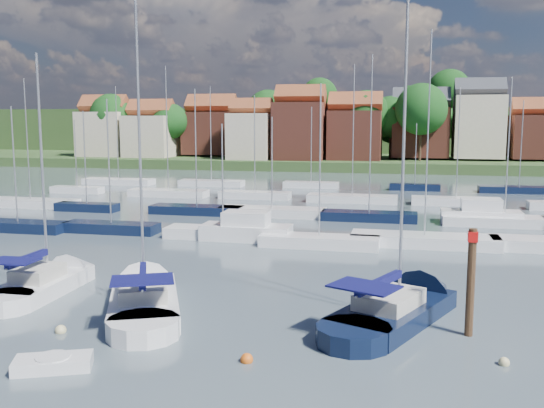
# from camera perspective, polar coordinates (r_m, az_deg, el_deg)

# --- Properties ---
(ground) EXTENTS (260.00, 260.00, 0.00)m
(ground) POSITION_cam_1_polar(r_m,az_deg,el_deg) (66.02, 6.56, -0.25)
(ground) COLOR #44535C
(ground) RESTS_ON ground
(sailboat_left) EXTENTS (2.89, 10.22, 13.89)m
(sailboat_left) POSITION_cam_1_polar(r_m,az_deg,el_deg) (36.30, -19.80, -6.85)
(sailboat_left) COLOR silver
(sailboat_left) RESTS_ON ground
(sailboat_centre) EXTENTS (7.81, 12.31, 16.36)m
(sailboat_centre) POSITION_cam_1_polar(r_m,az_deg,el_deg) (32.28, -11.91, -8.38)
(sailboat_centre) COLOR silver
(sailboat_centre) RESTS_ON ground
(sailboat_navy) EXTENTS (7.86, 12.40, 16.79)m
(sailboat_navy) POSITION_cam_1_polar(r_m,az_deg,el_deg) (30.57, 12.64, -9.33)
(sailboat_navy) COLOR black
(sailboat_navy) RESTS_ON ground
(tender) EXTENTS (3.11, 2.31, 0.61)m
(tender) POSITION_cam_1_polar(r_m,az_deg,el_deg) (24.94, -19.91, -13.93)
(tender) COLOR silver
(tender) RESTS_ON ground
(timber_piling) EXTENTS (0.40, 0.40, 6.98)m
(timber_piling) POSITION_cam_1_polar(r_m,az_deg,el_deg) (27.88, 18.12, -8.84)
(timber_piling) COLOR #4C331E
(timber_piling) RESTS_ON ground
(buoy_c) EXTENTS (0.43, 0.43, 0.43)m
(buoy_c) POSITION_cam_1_polar(r_m,az_deg,el_deg) (28.98, -13.67, -11.07)
(buoy_c) COLOR #D85914
(buoy_c) RESTS_ON ground
(buoy_d) EXTENTS (0.50, 0.50, 0.50)m
(buoy_d) POSITION_cam_1_polar(r_m,az_deg,el_deg) (24.30, -2.40, -14.63)
(buoy_d) COLOR #D85914
(buoy_d) RESTS_ON ground
(buoy_e) EXTENTS (0.54, 0.54, 0.54)m
(buoy_e) POSITION_cam_1_polar(r_m,az_deg,el_deg) (32.75, 8.82, -8.71)
(buoy_e) COLOR #D85914
(buoy_e) RESTS_ON ground
(buoy_f) EXTENTS (0.42, 0.42, 0.42)m
(buoy_f) POSITION_cam_1_polar(r_m,az_deg,el_deg) (25.61, 20.99, -13.96)
(buoy_f) COLOR beige
(buoy_f) RESTS_ON ground
(buoy_g) EXTENTS (0.49, 0.49, 0.49)m
(buoy_g) POSITION_cam_1_polar(r_m,az_deg,el_deg) (28.90, -19.26, -11.35)
(buoy_g) COLOR beige
(buoy_g) RESTS_ON ground
(marina_field) EXTENTS (79.62, 41.41, 15.93)m
(marina_field) POSITION_cam_1_polar(r_m,az_deg,el_deg) (61.00, 7.86, -0.53)
(marina_field) COLOR silver
(marina_field) RESTS_ON ground
(far_shore_town) EXTENTS (212.46, 90.00, 22.27)m
(far_shore_town) POSITION_cam_1_polar(r_m,az_deg,el_deg) (157.81, 11.01, 6.06)
(far_shore_town) COLOR #385028
(far_shore_town) RESTS_ON ground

